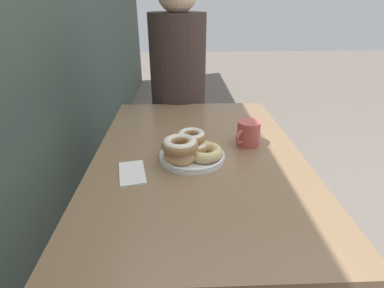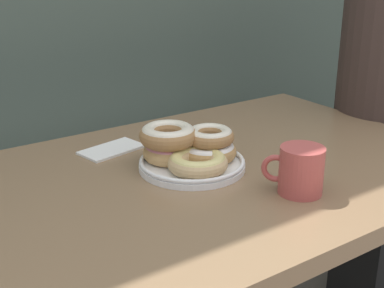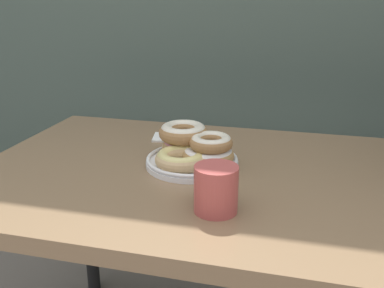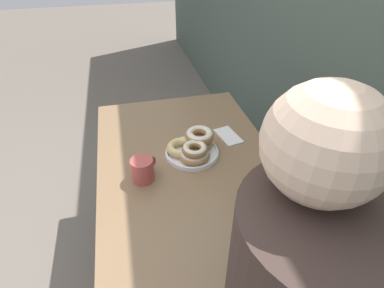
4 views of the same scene
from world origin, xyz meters
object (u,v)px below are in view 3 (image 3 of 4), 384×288
coffee_mug (215,188)px  napkin (178,137)px  donut_plate (192,150)px  dining_table (206,197)px

coffee_mug → napkin: bearing=115.3°
donut_plate → coffee_mug: coffee_mug is taller
coffee_mug → donut_plate: bearing=114.7°
donut_plate → napkin: bearing=116.0°
dining_table → napkin: bearing=121.3°
dining_table → coffee_mug: bearing=-72.4°
coffee_mug → napkin: coffee_mug is taller
dining_table → coffee_mug: size_ratio=10.93×
coffee_mug → napkin: size_ratio=0.65×
donut_plate → coffee_mug: bearing=-65.3°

